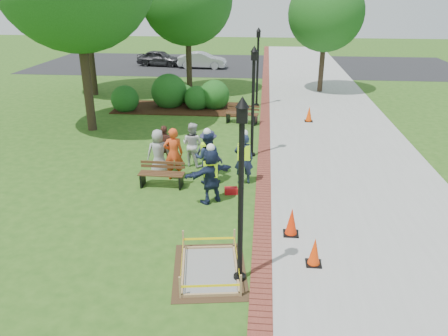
# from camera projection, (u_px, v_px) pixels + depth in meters

# --- Properties ---
(ground) EXTENTS (100.00, 100.00, 0.00)m
(ground) POSITION_uv_depth(u_px,v_px,m) (203.00, 214.00, 12.89)
(ground) COLOR #285116
(ground) RESTS_ON ground
(sidewalk) EXTENTS (6.00, 60.00, 0.02)m
(sidewalk) POSITION_uv_depth(u_px,v_px,m) (331.00, 122.00, 21.66)
(sidewalk) COLOR #9E9E99
(sidewalk) RESTS_ON ground
(brick_edging) EXTENTS (0.50, 60.00, 0.03)m
(brick_edging) POSITION_uv_depth(u_px,v_px,m) (265.00, 120.00, 21.94)
(brick_edging) COLOR maroon
(brick_edging) RESTS_ON ground
(mulch_bed) EXTENTS (7.00, 3.00, 0.05)m
(mulch_bed) POSITION_uv_depth(u_px,v_px,m) (179.00, 108.00, 24.18)
(mulch_bed) COLOR #381E0F
(mulch_bed) RESTS_ON ground
(parking_lot) EXTENTS (36.00, 12.00, 0.01)m
(parking_lot) POSITION_uv_depth(u_px,v_px,m) (246.00, 65.00, 37.73)
(parking_lot) COLOR black
(parking_lot) RESTS_ON ground
(wet_concrete_pad) EXTENTS (2.01, 2.52, 0.55)m
(wet_concrete_pad) POSITION_uv_depth(u_px,v_px,m) (210.00, 262.00, 10.22)
(wet_concrete_pad) COLOR #47331E
(wet_concrete_pad) RESTS_ON ground
(bench_near) EXTENTS (1.52, 0.55, 0.82)m
(bench_near) POSITION_uv_depth(u_px,v_px,m) (162.00, 179.00, 14.60)
(bench_near) COLOR #59321E
(bench_near) RESTS_ON ground
(bench_far) EXTENTS (1.69, 0.85, 0.87)m
(bench_far) POSITION_uv_depth(u_px,v_px,m) (242.00, 118.00, 21.43)
(bench_far) COLOR #4E351B
(bench_far) RESTS_ON ground
(cone_front) EXTENTS (0.37, 0.37, 0.74)m
(cone_front) POSITION_uv_depth(u_px,v_px,m) (314.00, 252.00, 10.41)
(cone_front) COLOR black
(cone_front) RESTS_ON ground
(cone_back) EXTENTS (0.41, 0.41, 0.80)m
(cone_back) POSITION_uv_depth(u_px,v_px,m) (292.00, 222.00, 11.67)
(cone_back) COLOR black
(cone_back) RESTS_ON ground
(cone_far) EXTENTS (0.40, 0.40, 0.78)m
(cone_far) POSITION_uv_depth(u_px,v_px,m) (309.00, 114.00, 21.63)
(cone_far) COLOR black
(cone_far) RESTS_ON ground
(toolbox) EXTENTS (0.45, 0.29, 0.21)m
(toolbox) POSITION_uv_depth(u_px,v_px,m) (231.00, 191.00, 14.13)
(toolbox) COLOR #B00D14
(toolbox) RESTS_ON ground
(lamp_near) EXTENTS (0.28, 0.28, 4.26)m
(lamp_near) POSITION_uv_depth(u_px,v_px,m) (241.00, 180.00, 9.08)
(lamp_near) COLOR black
(lamp_near) RESTS_ON ground
(lamp_mid) EXTENTS (0.28, 0.28, 4.26)m
(lamp_mid) POSITION_uv_depth(u_px,v_px,m) (253.00, 94.00, 16.44)
(lamp_mid) COLOR black
(lamp_mid) RESTS_ON ground
(lamp_far) EXTENTS (0.28, 0.28, 4.26)m
(lamp_far) POSITION_uv_depth(u_px,v_px,m) (258.00, 61.00, 23.80)
(lamp_far) COLOR black
(lamp_far) RESTS_ON ground
(tree_right) EXTENTS (4.56, 4.56, 7.05)m
(tree_right) POSITION_uv_depth(u_px,v_px,m) (326.00, 13.00, 26.29)
(tree_right) COLOR #3D2D1E
(tree_right) RESTS_ON ground
(shrub_a) EXTENTS (1.49, 1.49, 1.49)m
(shrub_a) POSITION_uv_depth(u_px,v_px,m) (126.00, 111.00, 23.72)
(shrub_a) COLOR #1A4914
(shrub_a) RESTS_ON ground
(shrub_b) EXTENTS (1.98, 1.98, 1.98)m
(shrub_b) POSITION_uv_depth(u_px,v_px,m) (170.00, 106.00, 24.57)
(shrub_b) COLOR #1A4914
(shrub_b) RESTS_ON ground
(shrub_c) EXTENTS (1.38, 1.38, 1.38)m
(shrub_c) POSITION_uv_depth(u_px,v_px,m) (197.00, 109.00, 24.10)
(shrub_c) COLOR #1A4914
(shrub_c) RESTS_ON ground
(shrub_d) EXTENTS (1.68, 1.68, 1.68)m
(shrub_d) POSITION_uv_depth(u_px,v_px,m) (214.00, 108.00, 24.28)
(shrub_d) COLOR #1A4914
(shrub_d) RESTS_ON ground
(shrub_e) EXTENTS (1.13, 1.13, 1.13)m
(shrub_e) POSITION_uv_depth(u_px,v_px,m) (185.00, 103.00, 25.41)
(shrub_e) COLOR #1A4914
(shrub_e) RESTS_ON ground
(casual_person_a) EXTENTS (0.62, 0.50, 1.66)m
(casual_person_a) POSITION_uv_depth(u_px,v_px,m) (159.00, 153.00, 15.34)
(casual_person_a) COLOR #969696
(casual_person_a) RESTS_ON ground
(casual_person_b) EXTENTS (0.66, 0.51, 1.84)m
(casual_person_b) POSITION_uv_depth(u_px,v_px,m) (174.00, 154.00, 14.96)
(casual_person_b) COLOR #E8481B
(casual_person_b) RESTS_ON ground
(casual_person_c) EXTENTS (0.62, 0.52, 1.67)m
(casual_person_c) POSITION_uv_depth(u_px,v_px,m) (192.00, 145.00, 16.10)
(casual_person_c) COLOR silver
(casual_person_c) RESTS_ON ground
(casual_person_d) EXTENTS (0.55, 0.38, 1.64)m
(casual_person_d) POSITION_uv_depth(u_px,v_px,m) (165.00, 148.00, 15.84)
(casual_person_d) COLOR brown
(casual_person_d) RESTS_ON ground
(casual_person_e) EXTENTS (0.63, 0.53, 1.67)m
(casual_person_e) POSITION_uv_depth(u_px,v_px,m) (208.00, 153.00, 15.27)
(casual_person_e) COLOR #2E2F52
(casual_person_e) RESTS_ON ground
(hivis_worker_a) EXTENTS (0.67, 0.63, 1.92)m
(hivis_worker_a) POSITION_uv_depth(u_px,v_px,m) (211.00, 174.00, 13.29)
(hivis_worker_a) COLOR #1C1D4A
(hivis_worker_a) RESTS_ON ground
(hivis_worker_b) EXTENTS (0.60, 0.42, 1.91)m
(hivis_worker_b) POSITION_uv_depth(u_px,v_px,m) (244.00, 157.00, 14.61)
(hivis_worker_b) COLOR #1B2C48
(hivis_worker_b) RESTS_ON ground
(hivis_worker_c) EXTENTS (0.58, 0.38, 1.95)m
(hivis_worker_c) POSITION_uv_depth(u_px,v_px,m) (207.00, 156.00, 14.62)
(hivis_worker_c) COLOR #192C42
(hivis_worker_c) RESTS_ON ground
(parked_car_a) EXTENTS (2.55, 4.62, 1.43)m
(parked_car_a) POSITION_uv_depth(u_px,v_px,m) (160.00, 66.00, 37.30)
(parked_car_a) COLOR #2A2A2D
(parked_car_a) RESTS_ON ground
(parked_car_b) EXTENTS (2.07, 4.43, 1.42)m
(parked_car_b) POSITION_uv_depth(u_px,v_px,m) (202.00, 68.00, 36.23)
(parked_car_b) COLOR #BDBBC1
(parked_car_b) RESTS_ON ground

